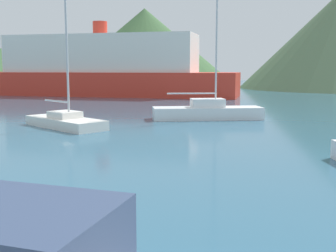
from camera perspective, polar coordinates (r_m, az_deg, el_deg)
name	(u,v)px	position (r m, az deg, el deg)	size (l,w,h in m)	color
sailboat_inner	(207,111)	(27.52, 5.37, 2.06)	(7.26, 4.32, 10.64)	white
sailboat_outer	(65,120)	(24.28, -13.76, 0.84)	(5.80, 4.37, 10.39)	white
ferry_distant	(101,69)	(52.08, -9.08, 7.60)	(33.20, 7.73, 8.84)	red
hill_west	(7,66)	(90.63, -21.02, 7.60)	(48.11, 48.11, 7.48)	#3D6038
hill_central	(145,48)	(78.86, -3.16, 10.55)	(33.99, 33.99, 14.12)	#3D6038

